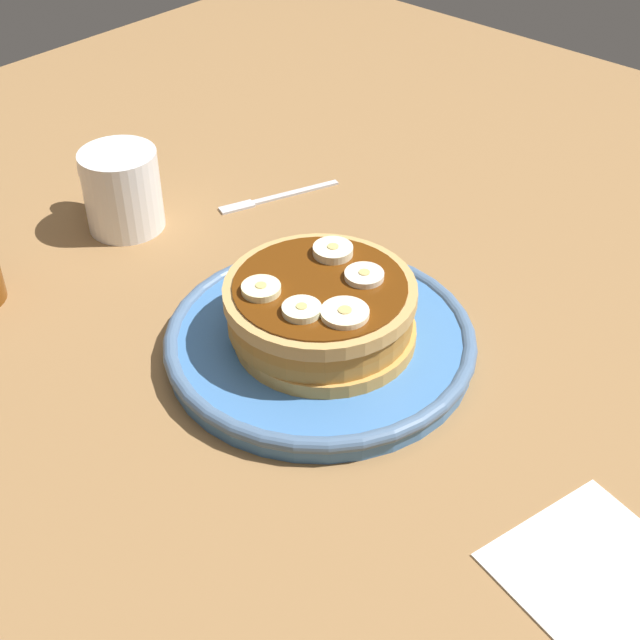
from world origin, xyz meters
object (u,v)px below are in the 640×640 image
(plate, at_px, (320,341))
(banana_slice_2, at_px, (345,314))
(pancake_stack, at_px, (319,311))
(banana_slice_0, at_px, (364,276))
(banana_slice_1, at_px, (333,251))
(napkin, at_px, (599,574))
(banana_slice_3, at_px, (261,289))
(banana_slice_4, at_px, (302,310))
(coffee_mug, at_px, (120,188))
(fork, at_px, (273,197))

(plate, distance_m, banana_slice_2, 0.07)
(pancake_stack, distance_m, banana_slice_0, 0.04)
(pancake_stack, distance_m, banana_slice_1, 0.05)
(napkin, bearing_deg, plate, -8.89)
(plate, bearing_deg, banana_slice_2, 157.80)
(banana_slice_0, xyz_separation_m, banana_slice_2, (-0.02, 0.05, -0.00))
(banana_slice_3, bearing_deg, napkin, 178.82)
(banana_slice_3, bearing_deg, banana_slice_4, -177.43)
(coffee_mug, bearing_deg, plate, 176.98)
(coffee_mug, relative_size, napkin, 0.94)
(banana_slice_2, distance_m, fork, 0.29)
(pancake_stack, bearing_deg, banana_slice_2, 160.33)
(plate, bearing_deg, banana_slice_3, 53.50)
(plate, height_order, banana_slice_4, banana_slice_4)
(banana_slice_1, relative_size, napkin, 0.29)
(plate, distance_m, coffee_mug, 0.27)
(banana_slice_0, distance_m, napkin, 0.27)
(banana_slice_0, xyz_separation_m, banana_slice_3, (0.05, 0.07, 0.00))
(banana_slice_0, height_order, fork, banana_slice_0)
(banana_slice_0, height_order, coffee_mug, coffee_mug)
(fork, bearing_deg, banana_slice_4, 139.54)
(pancake_stack, relative_size, banana_slice_3, 5.12)
(banana_slice_0, relative_size, fork, 0.24)
(banana_slice_2, xyz_separation_m, banana_slice_4, (0.03, 0.02, 0.00))
(plate, relative_size, coffee_mug, 2.40)
(coffee_mug, xyz_separation_m, fork, (-0.07, -0.13, -0.04))
(banana_slice_1, distance_m, banana_slice_4, 0.08)
(napkin, distance_m, fork, 0.50)
(plate, height_order, banana_slice_1, banana_slice_1)
(banana_slice_0, bearing_deg, banana_slice_2, 113.50)
(napkin, bearing_deg, banana_slice_2, -6.53)
(banana_slice_3, bearing_deg, banana_slice_1, -94.98)
(banana_slice_4, relative_size, fork, 0.23)
(banana_slice_1, relative_size, banana_slice_3, 1.07)
(pancake_stack, distance_m, napkin, 0.28)
(fork, bearing_deg, banana_slice_2, 145.71)
(banana_slice_1, distance_m, coffee_mug, 0.25)
(banana_slice_2, distance_m, banana_slice_4, 0.03)
(banana_slice_0, distance_m, coffee_mug, 0.29)
(plate, relative_size, napkin, 2.25)
(coffee_mug, xyz_separation_m, napkin, (-0.54, 0.06, -0.04))
(banana_slice_1, height_order, fork, banana_slice_1)
(banana_slice_2, height_order, banana_slice_3, same)
(banana_slice_2, relative_size, banana_slice_3, 1.20)
(pancake_stack, distance_m, banana_slice_4, 0.04)
(plate, relative_size, banana_slice_2, 6.95)
(banana_slice_4, distance_m, fork, 0.28)
(banana_slice_2, relative_size, fork, 0.29)
(napkin, height_order, fork, fork)
(banana_slice_3, distance_m, napkin, 0.30)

